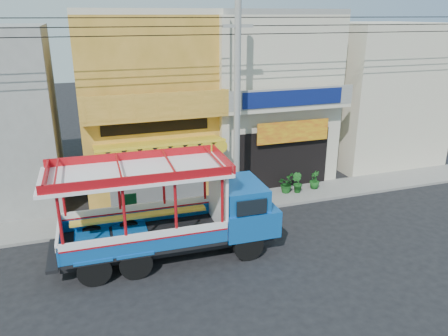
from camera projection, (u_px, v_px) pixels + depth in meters
name	position (u px, v px, depth m)	size (l,w,h in m)	color
ground	(292.00, 243.00, 16.18)	(90.00, 90.00, 0.00)	black
sidewalk	(251.00, 200.00, 19.74)	(30.00, 2.00, 0.12)	slate
shophouse_left	(144.00, 101.00, 20.72)	(6.00, 7.50, 8.24)	#AC8026
shophouse_right	(260.00, 94.00, 22.53)	(6.00, 6.75, 8.24)	beige
party_pilaster	(225.00, 112.00, 18.88)	(0.35, 0.30, 8.00)	beige
filler_building_right	(373.00, 93.00, 24.78)	(6.00, 6.00, 7.60)	beige
utility_pole	(241.00, 94.00, 17.20)	(28.00, 0.26, 9.00)	gray
songthaew_truck	(183.00, 210.00, 14.89)	(7.67, 2.73, 3.55)	black
green_sign	(129.00, 208.00, 17.83)	(0.67, 0.33, 1.02)	black
potted_plant_a	(286.00, 183.00, 20.36)	(0.78, 0.68, 0.87)	#164E18
potted_plant_b	(297.00, 183.00, 20.36)	(0.51, 0.41, 0.92)	#164E18
potted_plant_c	(315.00, 180.00, 20.82)	(0.48, 0.48, 0.86)	#164E18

